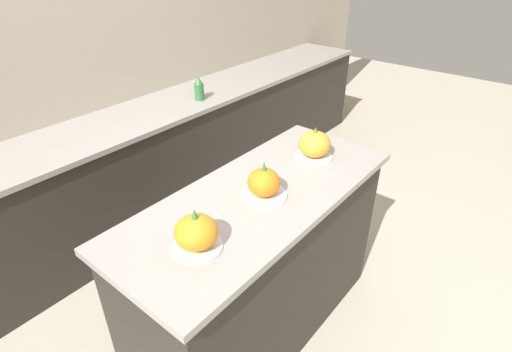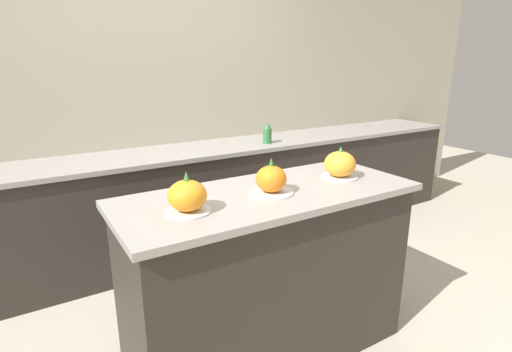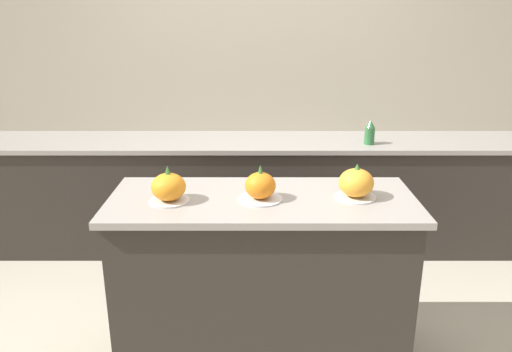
{
  "view_description": "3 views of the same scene",
  "coord_description": "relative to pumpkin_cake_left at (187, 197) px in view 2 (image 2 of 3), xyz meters",
  "views": [
    {
      "loc": [
        -1.24,
        -0.98,
        1.99
      ],
      "look_at": [
        -0.04,
        -0.0,
        1.06
      ],
      "focal_mm": 28.0,
      "sensor_mm": 36.0,
      "label": 1
    },
    {
      "loc": [
        -1.05,
        -1.58,
        1.58
      ],
      "look_at": [
        -0.06,
        0.03,
        1.03
      ],
      "focal_mm": 28.0,
      "sensor_mm": 36.0,
      "label": 2
    },
    {
      "loc": [
        -0.03,
        -2.33,
        1.85
      ],
      "look_at": [
        -0.04,
        0.01,
        1.06
      ],
      "focal_mm": 35.0,
      "sensor_mm": 36.0,
      "label": 3
    }
  ],
  "objects": [
    {
      "name": "bottle_tall",
      "position": [
        1.27,
        1.32,
        -0.04
      ],
      "size": [
        0.08,
        0.08,
        0.18
      ],
      "color": "#2D6B38",
      "rests_on": "back_counter"
    },
    {
      "name": "pumpkin_cake_left",
      "position": [
        0.0,
        0.0,
        0.0
      ],
      "size": [
        0.2,
        0.2,
        0.18
      ],
      "color": "silver",
      "rests_on": "kitchen_island"
    },
    {
      "name": "ground_plane",
      "position": [
        0.46,
        0.05,
        -1.02
      ],
      "size": [
        12.0,
        12.0,
        0.0
      ],
      "primitive_type": "plane",
      "color": "#BCB29E"
    },
    {
      "name": "pumpkin_cake_center",
      "position": [
        0.45,
        0.02,
        -0.0
      ],
      "size": [
        0.22,
        0.22,
        0.18
      ],
      "color": "silver",
      "rests_on": "kitchen_island"
    },
    {
      "name": "wall_back",
      "position": [
        0.46,
        1.76,
        0.23
      ],
      "size": [
        8.0,
        0.06,
        2.5
      ],
      "color": "#B2A893",
      "rests_on": "ground_plane"
    },
    {
      "name": "kitchen_island",
      "position": [
        0.46,
        0.05,
        -0.54
      ],
      "size": [
        1.54,
        0.63,
        0.95
      ],
      "color": "#2D2823",
      "rests_on": "ground_plane"
    },
    {
      "name": "back_counter",
      "position": [
        0.46,
        1.43,
        -0.57
      ],
      "size": [
        6.0,
        0.6,
        0.89
      ],
      "color": "#2D2823",
      "rests_on": "ground_plane"
    },
    {
      "name": "pumpkin_cake_right",
      "position": [
        0.92,
        0.05,
        0.0
      ],
      "size": [
        0.2,
        0.2,
        0.18
      ],
      "color": "silver",
      "rests_on": "kitchen_island"
    }
  ]
}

